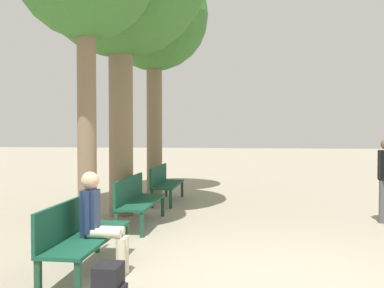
{
  "coord_description": "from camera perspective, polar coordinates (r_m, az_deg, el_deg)",
  "views": [
    {
      "loc": [
        -0.16,
        -4.84,
        1.67
      ],
      "look_at": [
        -1.28,
        3.98,
        1.43
      ],
      "focal_mm": 40.0,
      "sensor_mm": 36.0,
      "label": 1
    }
  ],
  "objects": [
    {
      "name": "bench_row_1",
      "position": [
        7.78,
        -7.39,
        -7.08
      ],
      "size": [
        0.51,
        1.79,
        0.87
      ],
      "color": "#144733",
      "rests_on": "ground_plane"
    },
    {
      "name": "bench_row_0",
      "position": [
        5.35,
        -14.56,
        -11.11
      ],
      "size": [
        0.51,
        1.79,
        0.87
      ],
      "color": "#144733",
      "rests_on": "ground_plane"
    },
    {
      "name": "tree_row_2",
      "position": [
        12.18,
        -5.07,
        16.28
      ],
      "size": [
        2.95,
        2.95,
        6.32
      ],
      "color": "#7A664C",
      "rests_on": "ground_plane"
    },
    {
      "name": "ground_plane",
      "position": [
        5.12,
        9.01,
        -17.5
      ],
      "size": [
        80.0,
        80.0,
        0.0
      ],
      "primitive_type": "plane",
      "color": "gray"
    },
    {
      "name": "bench_row_2",
      "position": [
        10.29,
        -3.72,
        -4.94
      ],
      "size": [
        0.51,
        1.79,
        0.87
      ],
      "color": "#144733",
      "rests_on": "ground_plane"
    },
    {
      "name": "person_seated",
      "position": [
        5.21,
        -12.26,
        -9.78
      ],
      "size": [
        0.55,
        0.31,
        1.21
      ],
      "color": "beige",
      "rests_on": "ground_plane"
    }
  ]
}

